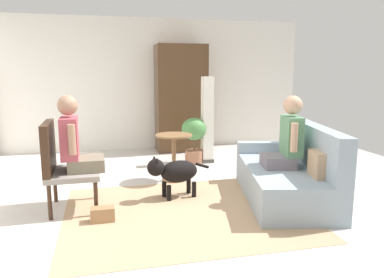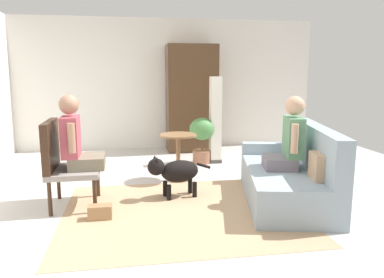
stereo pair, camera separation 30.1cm
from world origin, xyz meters
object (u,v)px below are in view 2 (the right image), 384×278
Objects in this scene: armoire_cabinet at (192,98)px; handbag at (100,212)px; couch at (291,176)px; armchair at (62,158)px; dog at (175,171)px; round_end_table at (178,151)px; person_on_couch at (289,140)px; person_on_armchair at (76,140)px; column_lamp at (215,121)px; potted_plant at (202,135)px.

armoire_cabinet reaches higher than handbag.
armchair is at bearing 174.61° from couch.
couch is at bearing 5.42° from handbag.
couch is 0.95× the size of armoire_cabinet.
couch reaches higher than dog.
armchair is 1.67m from round_end_table.
couch is at bearing 9.02° from person_on_couch.
person_on_armchair is 2.70m from column_lamp.
couch is 2.29× the size of person_on_couch.
potted_plant reaches higher than round_end_table.
person_on_armchair is 3.41m from armoire_cabinet.
couch is at bearing -14.36° from dog.
round_end_table is 0.46× the size of column_lamp.
handbag is (-2.17, -0.20, -0.67)m from person_on_couch.
armoire_cabinet reaches higher than dog.
person_on_armchair reaches higher than couch.
potted_plant reaches higher than handbag.
couch reaches higher than handbag.
column_lamp is at bearing 62.30° from dog.
potted_plant is (0.66, 1.69, 0.14)m from dog.
handbag is at bearing -59.92° from person_on_armchair.
person_on_armchair is at bearing -121.98° from armoire_cabinet.
handbag is (-1.53, -3.35, -0.95)m from armoire_cabinet.
handbag is at bearing -147.32° from dog.
person_on_armchair is 0.41× the size of armoire_cabinet.
potted_plant is at bearing -179.20° from column_lamp.
armchair is 0.27m from person_on_armchair.
column_lamp is 1.16m from armoire_cabinet.
person_on_couch is at bearing 5.34° from handbag.
couch is 2.54m from person_on_armchair.
dog is (-1.35, 0.35, 0.03)m from couch.
column_lamp is at bearing 0.80° from potted_plant.
handbag is at bearing -124.16° from potted_plant.
handbag is at bearing -46.75° from armchair.
couch is at bearing -5.39° from armchair.
person_on_couch is at bearing -72.65° from potted_plant.
round_end_table is 2.20m from armoire_cabinet.
armchair is at bearing 174.34° from person_on_couch.
column_lamp is (0.76, 0.95, 0.30)m from round_end_table.
armoire_cabinet is (-0.64, 3.14, 0.27)m from person_on_couch.
handbag is at bearing -174.58° from couch.
person_on_armchair is 1.26× the size of round_end_table.
column_lamp is at bearing 41.45° from person_on_armchair.
potted_plant reaches higher than dog.
person_on_armchair is at bearing 174.19° from couch.
dog is (1.30, 0.10, -0.23)m from armchair.
armoire_cabinet reaches higher than potted_plant.
armchair reaches higher than round_end_table.
round_end_table is at bearing 138.09° from couch.
column_lamp reaches higher than armchair.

